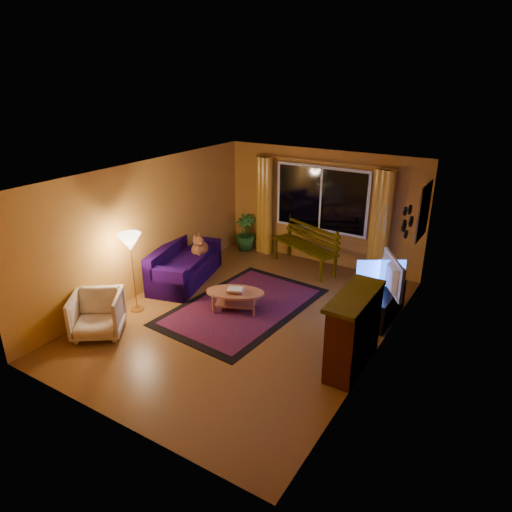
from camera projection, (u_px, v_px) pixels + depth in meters
The scene contains 22 objects.
floor at pixel (247, 318), 7.96m from camera, with size 4.50×6.00×0.02m, color brown.
ceiling at pixel (246, 174), 7.02m from camera, with size 4.50×6.00×0.02m, color white.
wall_back at pixel (321, 208), 9.87m from camera, with size 4.50×0.02×2.50m, color #C4822D.
wall_left at pixel (146, 228), 8.59m from camera, with size 0.02×6.00×2.50m, color #C4822D.
wall_right at pixel (382, 281), 6.39m from camera, with size 0.02×6.00×2.50m, color #C4822D.
window at pixel (321, 199), 9.74m from camera, with size 2.00×0.02×1.30m, color black.
curtain_rod at pixel (322, 162), 9.41m from camera, with size 0.03×0.03×3.20m, color #BF8C3F.
curtain_left at pixel (265, 206), 10.47m from camera, with size 0.36×0.36×2.24m, color gold.
curtain_right at pixel (380, 225), 9.16m from camera, with size 0.36×0.36×2.24m, color gold.
bench at pixel (304, 257), 9.89m from camera, with size 1.67×0.49×0.50m, color #3E3401.
potted_plant at pixel (245, 233), 10.84m from camera, with size 0.48×0.48×0.86m, color #235B1E.
sofa at pixel (185, 263), 9.23m from camera, with size 0.82×1.92×0.78m, color #19043A.
dog at pixel (200, 246), 9.46m from camera, with size 0.31×0.42×0.46m, color #9E582F, non-canonical shape.
armchair at pixel (97, 312), 7.32m from camera, with size 0.76×0.71×0.79m, color beige.
floor_lamp at pixel (133, 273), 7.94m from camera, with size 0.24×0.24×1.44m, color #BF8C3F.
rug at pixel (243, 306), 8.31m from camera, with size 1.92×3.04×0.02m, color maroon.
coffee_table at pixel (235, 301), 8.12m from camera, with size 1.04×1.04×0.38m, color #AE6648.
tv_console at pixel (383, 304), 7.87m from camera, with size 0.41×1.24×0.52m, color black.
television at pixel (386, 274), 7.66m from camera, with size 1.04×0.14×0.60m, color black.
fireplace at pixel (354, 333), 6.44m from camera, with size 0.40×1.20×1.10m, color maroon.
mirror_cluster at pixel (407, 219), 7.24m from camera, with size 0.06×0.60×0.56m, color black, non-canonical shape.
painting at pixel (424, 211), 8.20m from camera, with size 0.04×0.76×0.96m, color #D34923.
Camera 1 is at (3.79, -5.86, 3.97)m, focal length 32.00 mm.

